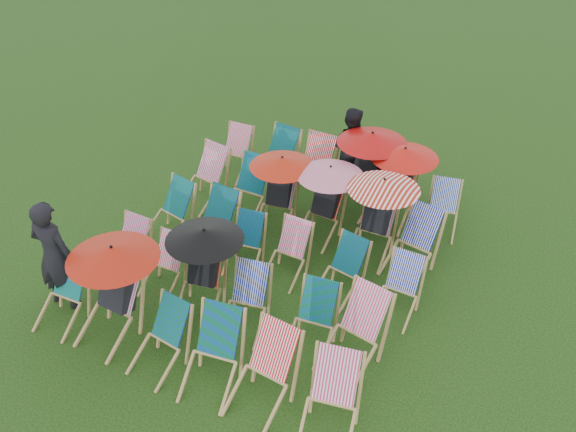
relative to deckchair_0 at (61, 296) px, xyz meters
The scene contains 33 objects.
ground 3.09m from the deckchair_0, 48.58° to the left, with size 100.00×100.00×0.00m, color black.
deckchair_0 is the anchor object (origin of this frame).
deckchair_1 0.90m from the deckchair_0, 11.34° to the left, with size 1.22×1.28×1.45m.
deckchair_2 1.73m from the deckchair_0, ahead, with size 0.68×0.88×0.89m.
deckchair_3 2.51m from the deckchair_0, ahead, with size 0.79×1.00×0.99m.
deckchair_4 3.22m from the deckchair_0, ahead, with size 0.74×0.98×1.01m.
deckchair_5 4.13m from the deckchair_0, ahead, with size 0.81×1.01×0.98m.
deckchair_6 1.25m from the deckchair_0, 85.09° to the left, with size 0.58×0.81×0.87m.
deckchair_7 1.49m from the deckchair_0, 56.71° to the left, with size 0.56×0.77×0.82m.
deckchair_8 1.99m from the deckchair_0, 37.20° to the left, with size 1.11×1.21×1.31m.
deckchair_9 2.59m from the deckchair_0, 25.42° to the left, with size 0.73×0.91×0.89m.
deckchair_10 3.54m from the deckchair_0, 20.29° to the left, with size 0.68×0.88×0.89m.
deckchair_11 4.10m from the deckchair_0, 17.69° to the left, with size 0.82×1.03×1.01m.
deckchair_12 2.36m from the deckchair_0, 88.11° to the left, with size 0.76×0.95×0.93m.
deckchair_13 2.53m from the deckchair_0, 68.47° to the left, with size 0.74×0.97×1.00m.
deckchair_14 2.79m from the deckchair_0, 54.80° to the left, with size 0.65×0.83×0.82m.
deckchair_15 3.32m from the deckchair_0, 45.93° to the left, with size 0.57×0.79×0.85m.
deckchair_16 4.00m from the deckchair_0, 36.65° to the left, with size 0.70×0.88×0.86m.
deckchair_17 4.76m from the deckchair_0, 30.43° to the left, with size 0.56×0.79×0.85m.
deckchair_18 3.50m from the deckchair_0, 90.20° to the left, with size 0.79×1.00×1.00m.
deckchair_19 3.63m from the deckchair_0, 76.04° to the left, with size 0.66×0.92×0.99m.
deckchair_20 3.83m from the deckchair_0, 66.38° to the left, with size 1.08×1.17×1.29m.
deckchair_21 4.30m from the deckchair_0, 56.99° to the left, with size 1.09×1.14×1.29m.
deckchair_22 4.84m from the deckchair_0, 47.38° to the left, with size 1.14×1.19×1.35m.
deckchair_23 5.23m from the deckchair_0, 41.14° to the left, with size 0.80×1.00×0.98m.
deckchair_24 4.57m from the deckchair_0, 90.84° to the left, with size 0.64×0.86×0.90m.
deckchair_25 4.75m from the deckchair_0, 80.38° to the left, with size 0.78×1.00×1.01m.
deckchair_26 4.95m from the deckchair_0, 71.42° to the left, with size 0.70×0.96×1.03m.
deckchair_27 5.40m from the deckchair_0, 61.56° to the left, with size 1.21×1.29×1.43m.
deckchair_28 5.64m from the deckchair_0, 55.24° to the left, with size 1.14×1.18×1.35m.
deckchair_29 6.19m from the deckchair_0, 49.26° to the left, with size 0.68×0.85×0.83m.
person_left 0.59m from the deckchair_0, 136.05° to the left, with size 0.65×0.42×1.77m, color black.
person_rear 5.68m from the deckchair_0, 68.78° to the left, with size 0.76×0.59×1.57m, color black.
Camera 1 is at (3.97, -6.66, 6.50)m, focal length 40.00 mm.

